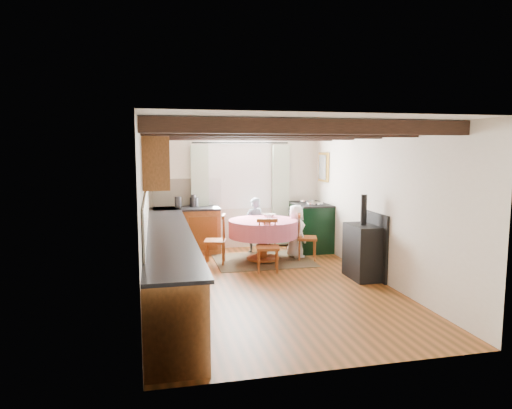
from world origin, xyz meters
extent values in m
cube|color=brown|center=(0.00, 0.00, 0.00)|extent=(3.60, 5.50, 0.00)
cube|color=white|center=(0.00, 0.00, 2.40)|extent=(3.60, 5.50, 0.00)
cube|color=silver|center=(0.00, 2.75, 1.20)|extent=(3.60, 0.00, 2.40)
cube|color=silver|center=(0.00, -2.75, 1.20)|extent=(3.60, 0.00, 2.40)
cube|color=silver|center=(-1.80, 0.00, 1.20)|extent=(0.00, 5.50, 2.40)
cube|color=silver|center=(1.80, 0.00, 1.20)|extent=(0.00, 5.50, 2.40)
cube|color=#351D14|center=(0.00, -2.00, 2.31)|extent=(3.60, 0.16, 0.16)
cube|color=#351D14|center=(0.00, -1.00, 2.31)|extent=(3.60, 0.16, 0.16)
cube|color=#351D14|center=(0.00, 0.00, 2.31)|extent=(3.60, 0.16, 0.16)
cube|color=#351D14|center=(0.00, 1.00, 2.31)|extent=(3.60, 0.16, 0.16)
cube|color=#351D14|center=(0.00, 2.00, 2.31)|extent=(3.60, 0.16, 0.16)
cube|color=beige|center=(-1.78, 0.30, 1.20)|extent=(0.02, 4.50, 0.55)
cube|color=beige|center=(-1.00, 2.73, 1.20)|extent=(1.40, 0.02, 0.55)
cube|color=#A45C2B|center=(-1.50, 0.00, 0.44)|extent=(0.60, 5.30, 0.88)
cube|color=#A45C2B|center=(-1.05, 2.45, 0.44)|extent=(1.30, 0.60, 0.88)
cube|color=black|center=(-1.48, 0.00, 0.90)|extent=(0.64, 5.30, 0.04)
cube|color=black|center=(-1.05, 2.43, 0.90)|extent=(1.30, 0.64, 0.04)
cube|color=#A45C2B|center=(-1.63, 1.20, 1.95)|extent=(0.34, 1.80, 0.90)
cube|color=#A45C2B|center=(-1.63, -0.30, 1.90)|extent=(0.34, 0.90, 0.70)
cube|color=white|center=(0.10, 2.73, 1.60)|extent=(1.34, 0.03, 1.54)
cube|color=white|center=(0.10, 2.74, 1.60)|extent=(1.20, 0.01, 1.40)
cube|color=#9DC194|center=(-0.75, 2.65, 1.10)|extent=(0.35, 0.10, 2.10)
cube|color=#9DC194|center=(0.95, 2.65, 1.10)|extent=(0.35, 0.10, 2.10)
cylinder|color=black|center=(0.10, 2.65, 2.20)|extent=(2.00, 0.03, 0.03)
cube|color=gold|center=(1.77, 2.30, 1.70)|extent=(0.04, 0.50, 0.60)
cylinder|color=silver|center=(1.05, 2.72, 1.70)|extent=(0.30, 0.02, 0.30)
cube|color=brown|center=(0.29, 1.50, 0.01)|extent=(1.77, 1.38, 0.01)
imported|color=slate|center=(0.29, 2.23, 0.55)|extent=(0.46, 0.37, 1.11)
imported|color=white|center=(0.96, 1.61, 0.51)|extent=(0.43, 0.56, 1.02)
imported|color=silver|center=(0.50, 1.86, 0.80)|extent=(0.33, 0.33, 0.06)
imported|color=silver|center=(0.25, 1.10, 0.80)|extent=(0.27, 0.27, 0.06)
imported|color=silver|center=(0.40, 1.47, 0.82)|extent=(0.15, 0.15, 0.10)
cylinder|color=#262628|center=(-1.20, 2.42, 1.03)|extent=(0.13, 0.13, 0.22)
cylinder|color=#262628|center=(-0.88, 2.52, 1.02)|extent=(0.17, 0.17, 0.19)
cylinder|color=#262628|center=(-0.90, 2.47, 1.05)|extent=(0.09, 0.09, 0.25)
camera|label=1|loc=(-1.67, -6.57, 2.08)|focal=31.93mm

